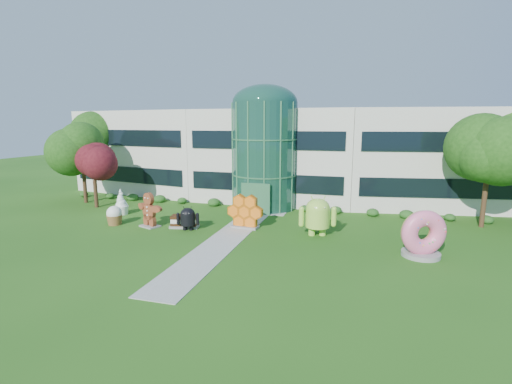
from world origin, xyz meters
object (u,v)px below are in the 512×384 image
(gingerbread, at_px, (149,210))
(android_black, at_px, (188,217))
(android_green, at_px, (318,214))
(donut, at_px, (422,233))

(gingerbread, bearing_deg, android_black, 21.53)
(android_green, bearing_deg, android_black, 172.25)
(android_green, distance_m, donut, 7.04)
(android_green, relative_size, android_black, 1.57)
(donut, bearing_deg, gingerbread, 154.67)
(donut, bearing_deg, android_green, 136.84)
(android_black, relative_size, donut, 0.69)
(android_black, bearing_deg, android_green, -6.08)
(android_black, bearing_deg, donut, -18.49)
(android_black, bearing_deg, gingerbread, 165.83)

